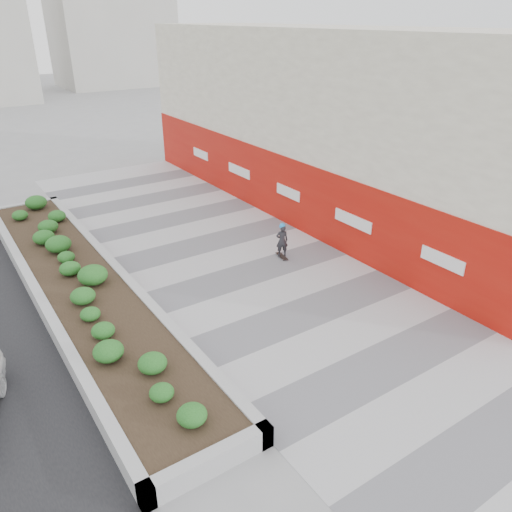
# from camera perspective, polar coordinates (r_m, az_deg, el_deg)

# --- Properties ---
(ground) EXTENTS (160.00, 160.00, 0.00)m
(ground) POSITION_cam_1_polar(r_m,az_deg,el_deg) (14.75, 10.24, -9.49)
(ground) COLOR gray
(ground) RESTS_ON ground
(walkway) EXTENTS (8.00, 36.00, 0.01)m
(walkway) POSITION_cam_1_polar(r_m,az_deg,el_deg) (16.63, 3.16, -4.63)
(walkway) COLOR #A8A8AD
(walkway) RESTS_ON ground
(building) EXTENTS (6.04, 24.08, 8.00)m
(building) POSITION_cam_1_polar(r_m,az_deg,el_deg) (23.83, 8.41, 14.80)
(building) COLOR beige
(building) RESTS_ON ground
(planter) EXTENTS (3.00, 18.00, 0.90)m
(planter) POSITION_cam_1_polar(r_m,az_deg,el_deg) (17.63, -19.51, -2.80)
(planter) COLOR #9E9EA0
(planter) RESTS_ON ground
(manhole_cover) EXTENTS (0.44, 0.44, 0.01)m
(manhole_cover) POSITION_cam_1_polar(r_m,az_deg,el_deg) (16.90, 4.52, -4.15)
(manhole_cover) COLOR #595654
(manhole_cover) RESTS_ON ground
(skateboarder) EXTENTS (0.55, 0.74, 1.42)m
(skateboarder) POSITION_cam_1_polar(r_m,az_deg,el_deg) (18.95, 2.99, 1.80)
(skateboarder) COLOR beige
(skateboarder) RESTS_ON ground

